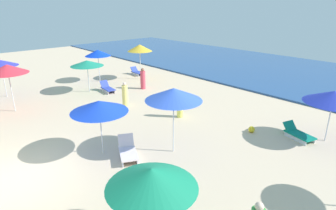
% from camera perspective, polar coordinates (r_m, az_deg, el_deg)
% --- Properties ---
extents(ground_plane, '(60.00, 60.00, 0.00)m').
position_cam_1_polar(ground_plane, '(11.95, -26.87, -12.58)').
color(ground_plane, beige).
extents(ocean, '(60.00, 14.75, 0.12)m').
position_cam_1_polar(ocean, '(27.30, 25.20, 5.43)').
color(ocean, '#294F89').
rests_on(ocean, ground_plane).
extents(umbrella_1, '(2.20, 2.20, 2.74)m').
position_cam_1_polar(umbrella_1, '(18.22, -29.35, 6.28)').
color(umbrella_1, silver).
rests_on(umbrella_1, ground_plane).
extents(umbrella_2, '(2.10, 2.10, 2.47)m').
position_cam_1_polar(umbrella_2, '(21.55, -30.38, 7.23)').
color(umbrella_2, silver).
rests_on(umbrella_2, ground_plane).
extents(umbrella_3, '(1.97, 1.97, 2.50)m').
position_cam_1_polar(umbrella_3, '(23.10, -13.81, 10.03)').
color(umbrella_3, silver).
rests_on(umbrella_3, ground_plane).
extents(umbrella_4, '(2.30, 2.30, 2.33)m').
position_cam_1_polar(umbrella_4, '(11.61, -13.54, -0.25)').
color(umbrella_4, silver).
rests_on(umbrella_4, ground_plane).
extents(lounge_chair_4_0, '(1.59, 1.24, 0.79)m').
position_cam_1_polar(lounge_chair_4_0, '(11.84, -8.02, -9.09)').
color(lounge_chair_4_0, silver).
rests_on(lounge_chair_4_0, ground_plane).
extents(umbrella_5, '(2.24, 2.24, 2.23)m').
position_cam_1_polar(umbrella_5, '(20.48, -15.84, 8.01)').
color(umbrella_5, silver).
rests_on(umbrella_5, ground_plane).
extents(lounge_chair_5_0, '(1.44, 0.70, 0.69)m').
position_cam_1_polar(lounge_chair_5_0, '(20.60, -11.96, 3.28)').
color(lounge_chair_5_0, silver).
rests_on(lounge_chair_5_0, ground_plane).
extents(umbrella_6, '(2.23, 2.23, 2.34)m').
position_cam_1_polar(umbrella_6, '(6.95, -3.27, -14.30)').
color(umbrella_6, silver).
rests_on(umbrella_6, ground_plane).
extents(umbrella_7, '(2.31, 2.31, 2.79)m').
position_cam_1_polar(umbrella_7, '(11.31, 1.14, 2.14)').
color(umbrella_7, silver).
rests_on(umbrella_7, ground_plane).
extents(umbrella_8, '(2.48, 2.48, 2.37)m').
position_cam_1_polar(umbrella_8, '(14.34, 30.09, 1.41)').
color(umbrella_8, silver).
rests_on(umbrella_8, ground_plane).
extents(lounge_chair_8_0, '(1.59, 1.02, 0.63)m').
position_cam_1_polar(lounge_chair_8_0, '(14.60, 24.43, -5.20)').
color(lounge_chair_8_0, silver).
rests_on(lounge_chair_8_0, ground_plane).
extents(umbrella_9, '(1.98, 1.98, 2.80)m').
position_cam_1_polar(umbrella_9, '(23.26, -5.65, 11.25)').
color(umbrella_9, silver).
rests_on(umbrella_9, ground_plane).
extents(lounge_chair_9_0, '(1.29, 0.64, 0.64)m').
position_cam_1_polar(lounge_chair_9_0, '(25.11, -6.21, 6.55)').
color(lounge_chair_9_0, silver).
rests_on(lounge_chair_9_0, ground_plane).
extents(beachgoer_0, '(0.47, 0.47, 1.53)m').
position_cam_1_polar(beachgoer_0, '(20.85, -5.03, 5.13)').
color(beachgoer_0, '#D94456').
rests_on(beachgoer_0, ground_plane).
extents(beachgoer_2, '(0.48, 0.48, 1.47)m').
position_cam_1_polar(beachgoer_2, '(17.48, -8.56, 1.97)').
color(beachgoer_2, '#F0DC75').
rests_on(beachgoer_2, ground_plane).
extents(beachgoer_3, '(0.48, 0.48, 1.50)m').
position_cam_1_polar(beachgoer_3, '(15.57, 2.42, 0.02)').
color(beachgoer_3, '#EDE962').
rests_on(beachgoer_3, ground_plane).
extents(beach_ball_1, '(0.31, 0.31, 0.31)m').
position_cam_1_polar(beach_ball_1, '(14.51, 16.31, -4.67)').
color(beach_ball_1, yellow).
rests_on(beach_ball_1, ground_plane).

